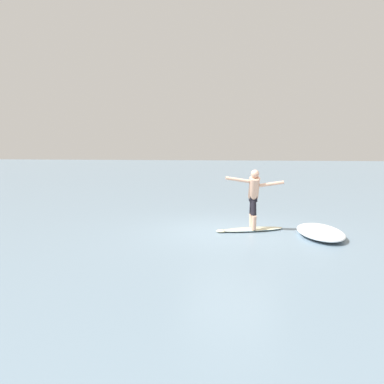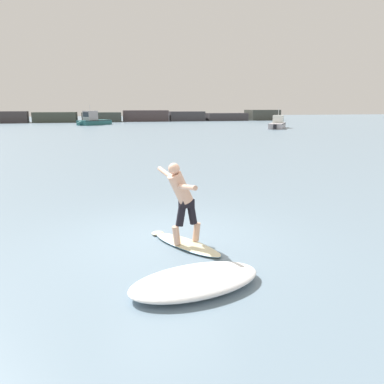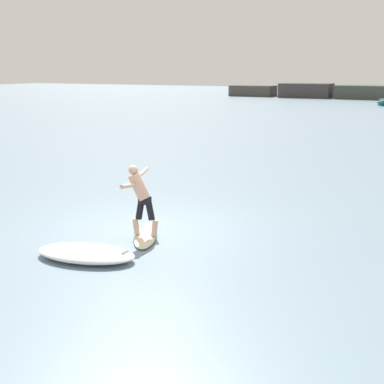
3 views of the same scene
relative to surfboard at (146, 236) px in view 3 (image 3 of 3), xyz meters
The scene contains 4 objects.
ground_plane 0.60m from the surfboard, 117.08° to the left, with size 200.00×200.00×0.00m, color gray.
surfboard is the anchor object (origin of this frame).
surfer 1.01m from the surfboard, 148.58° to the right, with size 0.76×1.55×1.64m.
wave_foam_at_tail 1.82m from the surfboard, 99.62° to the right, with size 2.32×1.48×0.25m.
Camera 3 is at (6.86, -10.51, 3.85)m, focal length 50.00 mm.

